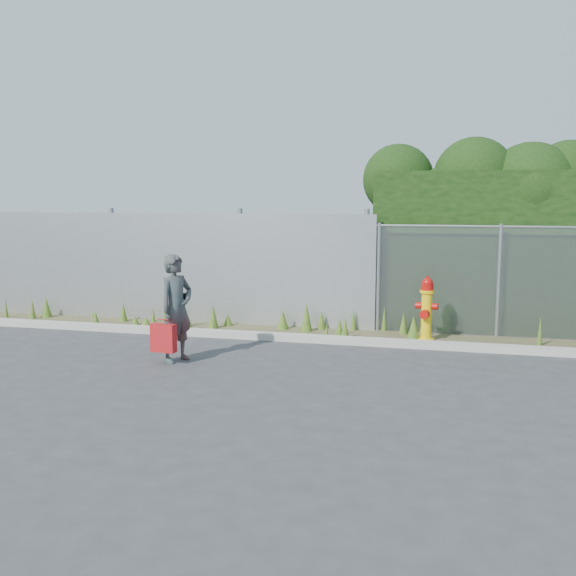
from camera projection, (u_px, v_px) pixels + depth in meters
The scene contains 10 objects.
ground at pixel (285, 368), 9.51m from camera, with size 80.00×80.00×0.00m, color #38383A.
curb at pixel (310, 339), 11.23m from camera, with size 16.00×0.22×0.12m, color #A9A298.
weed_strip at pixel (334, 327), 11.81m from camera, with size 16.00×1.28×0.54m.
corrugated_fence at pixel (166, 267), 13.01m from camera, with size 8.50×0.21×2.30m.
chainlink_fence at pixel (561, 283), 11.23m from camera, with size 6.50×0.07×2.05m.
hedge at pixel (564, 222), 12.06m from camera, with size 7.63×1.84×3.89m.
fire_hydrant at pixel (427, 310), 11.18m from camera, with size 0.39×0.35×1.16m.
woman at pixel (176, 308), 9.82m from camera, with size 0.60×0.40×1.66m, color #106761.
red_tote_bag at pixel (163, 338), 9.67m from camera, with size 0.39×0.14×0.51m.
black_shoulder_bag at pixel (180, 298), 9.94m from camera, with size 0.22×0.09×0.16m.
Camera 1 is at (2.27, -8.96, 2.51)m, focal length 40.00 mm.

